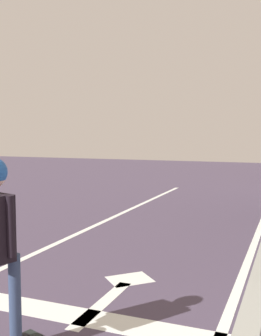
{
  "coord_description": "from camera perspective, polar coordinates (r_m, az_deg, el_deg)",
  "views": [
    {
      "loc": [
        3.59,
        1.81,
        1.96
      ],
      "look_at": [
        0.92,
        8.47,
        1.35
      ],
      "focal_mm": 43.8,
      "sensor_mm": 36.0,
      "label": 1
    }
  ],
  "objects": [
    {
      "name": "curb_strip",
      "position": [
        4.61,
        16.4,
        -19.52
      ],
      "size": [
        0.24,
        24.0,
        0.14
      ],
      "primitive_type": "cube",
      "color": "#97988E",
      "rests_on": "ground"
    },
    {
      "name": "lane_arrow_head",
      "position": [
        5.69,
        -0.09,
        -15.21
      ],
      "size": [
        0.71,
        0.71,
        0.01
      ],
      "primitive_type": "cube",
      "rotation": [
        0.0,
        0.0,
        0.79
      ],
      "color": "silver",
      "rests_on": "ground"
    },
    {
      "name": "lane_line_curbside",
      "position": [
        4.66,
        13.12,
        -20.05
      ],
      "size": [
        0.12,
        20.0,
        0.01
      ],
      "primitive_type": "cube",
      "color": "silver",
      "rests_on": "ground"
    },
    {
      "name": "lane_arrow_stem",
      "position": [
        4.97,
        -3.95,
        -18.3
      ],
      "size": [
        0.16,
        1.4,
        0.01
      ],
      "primitive_type": "cube",
      "color": "silver",
      "rests_on": "ground"
    },
    {
      "name": "stop_bar",
      "position": [
        4.73,
        -8.08,
        -19.57
      ],
      "size": [
        3.42,
        0.4,
        0.01
      ],
      "primitive_type": "cube",
      "color": "silver",
      "rests_on": "ground"
    }
  ]
}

